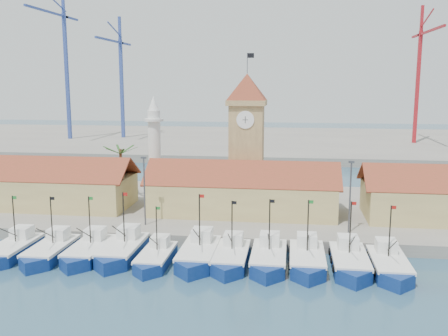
# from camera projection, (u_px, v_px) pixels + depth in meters

# --- Properties ---
(ground) EXTENTS (400.00, 400.00, 0.00)m
(ground) POSITION_uv_depth(u_px,v_px,m) (224.00, 275.00, 52.26)
(ground) COLOR #1E3C51
(ground) RESTS_ON ground
(quay) EXTENTS (140.00, 32.00, 1.50)m
(quay) POSITION_uv_depth(u_px,v_px,m) (245.00, 210.00, 75.57)
(quay) COLOR gray
(quay) RESTS_ON ground
(terminal) EXTENTS (240.00, 80.00, 2.00)m
(terminal) POSITION_uv_depth(u_px,v_px,m) (270.00, 142.00, 159.51)
(terminal) COLOR gray
(terminal) RESTS_ON ground
(boat_0) EXTENTS (3.59, 9.85, 7.45)m
(boat_0) POSITION_uv_depth(u_px,v_px,m) (12.00, 251.00, 57.46)
(boat_0) COLOR navy
(boat_0) RESTS_ON ground
(boat_1) EXTENTS (3.61, 9.89, 7.49)m
(boat_1) POSITION_uv_depth(u_px,v_px,m) (50.00, 252.00, 56.90)
(boat_1) COLOR navy
(boat_1) RESTS_ON ground
(boat_2) EXTENTS (3.61, 9.90, 7.49)m
(boat_2) POSITION_uv_depth(u_px,v_px,m) (88.00, 252.00, 56.91)
(boat_2) COLOR navy
(boat_2) RESTS_ON ground
(boat_3) EXTENTS (3.85, 10.56, 7.99)m
(boat_3) POSITION_uv_depth(u_px,v_px,m) (122.00, 252.00, 56.98)
(boat_3) COLOR navy
(boat_3) RESTS_ON ground
(boat_4) EXTENTS (3.28, 8.99, 6.80)m
(boat_4) POSITION_uv_depth(u_px,v_px,m) (155.00, 259.00, 55.02)
(boat_4) COLOR navy
(boat_4) RESTS_ON ground
(boat_5) EXTENTS (3.90, 10.67, 8.07)m
(boat_5) POSITION_uv_depth(u_px,v_px,m) (198.00, 255.00, 55.67)
(boat_5) COLOR navy
(boat_5) RESTS_ON ground
(boat_6) EXTENTS (3.61, 9.89, 7.48)m
(boat_6) POSITION_uv_depth(u_px,v_px,m) (231.00, 258.00, 54.93)
(boat_6) COLOR navy
(boat_6) RESTS_ON ground
(boat_7) EXTENTS (3.75, 10.28, 7.77)m
(boat_7) POSITION_uv_depth(u_px,v_px,m) (269.00, 260.00, 54.48)
(boat_7) COLOR navy
(boat_7) RESTS_ON ground
(boat_8) EXTENTS (3.75, 10.29, 7.78)m
(boat_8) POSITION_uv_depth(u_px,v_px,m) (307.00, 261.00, 54.10)
(boat_8) COLOR navy
(boat_8) RESTS_ON ground
(boat_9) EXTENTS (3.77, 10.32, 7.81)m
(boat_9) POSITION_uv_depth(u_px,v_px,m) (350.00, 263.00, 53.36)
(boat_9) COLOR navy
(boat_9) RESTS_ON ground
(boat_10) EXTENTS (3.66, 10.04, 7.60)m
(boat_10) POSITION_uv_depth(u_px,v_px,m) (390.00, 267.00, 52.45)
(boat_10) COLOR navy
(boat_10) RESTS_ON ground
(hall_left) EXTENTS (31.20, 10.13, 7.61)m
(hall_left) POSITION_uv_depth(u_px,v_px,m) (32.00, 189.00, 75.31)
(hall_left) COLOR tan
(hall_left) RESTS_ON quay
(hall_center) EXTENTS (27.04, 10.13, 7.61)m
(hall_center) POSITION_uv_depth(u_px,v_px,m) (243.00, 195.00, 71.11)
(hall_center) COLOR tan
(hall_center) RESTS_ON quay
(clock_tower) EXTENTS (5.80, 5.80, 22.70)m
(clock_tower) POSITION_uv_depth(u_px,v_px,m) (247.00, 135.00, 75.60)
(clock_tower) COLOR tan
(clock_tower) RESTS_ON quay
(minaret) EXTENTS (3.00, 3.00, 16.30)m
(minaret) POSITION_uv_depth(u_px,v_px,m) (155.00, 147.00, 79.91)
(minaret) COLOR silver
(minaret) RESTS_ON quay
(palm_tree) EXTENTS (5.60, 5.03, 8.39)m
(palm_tree) POSITION_uv_depth(u_px,v_px,m) (121.00, 169.00, 79.21)
(palm_tree) COLOR brown
(palm_tree) RESTS_ON quay
(lamp_posts) EXTENTS (80.70, 0.25, 9.03)m
(lamp_posts) POSITION_uv_depth(u_px,v_px,m) (241.00, 190.00, 62.81)
(lamp_posts) COLOR #3F3F44
(lamp_posts) RESTS_ON quay
(crane_blue_far) EXTENTS (1.00, 33.06, 45.88)m
(crane_blue_far) POSITION_uv_depth(u_px,v_px,m) (64.00, 57.00, 154.17)
(crane_blue_far) COLOR #2F4592
(crane_blue_far) RESTS_ON terminal
(crane_blue_near) EXTENTS (1.00, 30.41, 38.25)m
(crane_blue_near) POSITION_uv_depth(u_px,v_px,m) (120.00, 72.00, 158.91)
(crane_blue_near) COLOR #2F4592
(crane_blue_near) RESTS_ON terminal
(crane_red_right) EXTENTS (1.00, 33.08, 39.47)m
(crane_red_right) POSITION_uv_depth(u_px,v_px,m) (420.00, 68.00, 143.55)
(crane_red_right) COLOR #A91A21
(crane_red_right) RESTS_ON terminal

